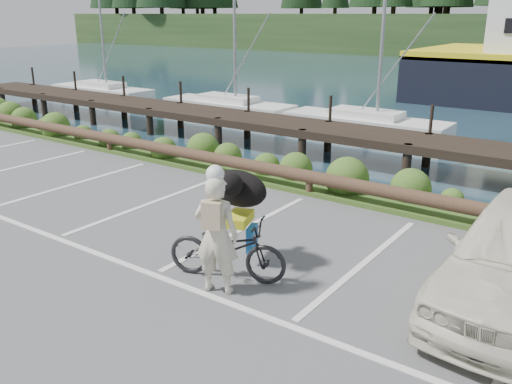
% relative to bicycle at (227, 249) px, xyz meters
% --- Properties ---
extents(ground, '(72.00, 72.00, 0.00)m').
position_rel_bicycle_xyz_m(ground, '(-1.04, -0.23, -0.51)').
color(ground, '#505052').
extents(vegetation_strip, '(34.00, 1.60, 0.10)m').
position_rel_bicycle_xyz_m(vegetation_strip, '(-1.04, 5.07, -0.46)').
color(vegetation_strip, '#3D5B21').
rests_on(vegetation_strip, ground).
extents(log_rail, '(32.00, 0.30, 0.60)m').
position_rel_bicycle_xyz_m(log_rail, '(-1.04, 4.37, -0.51)').
color(log_rail, '#443021').
rests_on(log_rail, ground).
extents(bicycle, '(2.04, 1.27, 1.01)m').
position_rel_bicycle_xyz_m(bicycle, '(0.00, 0.00, 0.00)').
color(bicycle, black).
rests_on(bicycle, ground).
extents(cyclist, '(0.78, 0.64, 1.85)m').
position_rel_bicycle_xyz_m(cyclist, '(0.15, -0.42, 0.42)').
color(cyclist, beige).
rests_on(cyclist, ground).
extents(dog, '(0.84, 1.17, 0.61)m').
position_rel_bicycle_xyz_m(dog, '(-0.20, 0.58, 0.81)').
color(dog, black).
rests_on(dog, bicycle).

